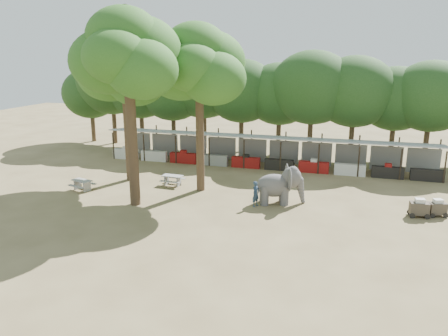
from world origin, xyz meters
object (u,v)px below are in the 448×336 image
(yard_tree_back, at_px, (198,65))
(elephant, at_px, (280,185))
(yard_tree_left, at_px, (124,69))
(cart_back, at_px, (437,208))
(yard_tree_center, at_px, (127,55))
(handler, at_px, (256,194))
(cart_front, at_px, (419,208))
(picnic_table_near, at_px, (82,184))
(picnic_table_far, at_px, (173,179))

(yard_tree_back, height_order, elephant, yard_tree_back)
(yard_tree_left, xyz_separation_m, yard_tree_back, (6.00, -1.00, 0.34))
(yard_tree_left, relative_size, cart_back, 8.84)
(yard_tree_left, xyz_separation_m, yard_tree_center, (3.00, -5.00, 1.01))
(handler, xyz_separation_m, cart_front, (9.59, 0.90, -0.26))
(yard_tree_left, relative_size, picnic_table_near, 6.12)
(handler, xyz_separation_m, cart_back, (10.63, 1.32, -0.29))
(yard_tree_back, bearing_deg, handler, -27.68)
(elephant, height_order, cart_back, elephant)
(yard_tree_back, distance_m, cart_front, 16.32)
(yard_tree_center, bearing_deg, cart_back, 9.13)
(yard_tree_center, xyz_separation_m, picnic_table_far, (0.80, 4.30, -8.72))
(elephant, relative_size, handler, 2.04)
(yard_tree_left, xyz_separation_m, picnic_table_far, (3.80, -0.70, -7.72))
(handler, distance_m, picnic_table_far, 7.29)
(yard_tree_center, height_order, handler, yard_tree_center)
(elephant, distance_m, cart_front, 8.27)
(picnic_table_far, xyz_separation_m, cart_back, (17.40, -1.37, 0.03))
(elephant, bearing_deg, yard_tree_left, 152.19)
(yard_tree_center, distance_m, cart_back, 20.37)
(yard_tree_left, height_order, cart_back, yard_tree_left)
(elephant, bearing_deg, cart_front, -17.02)
(picnic_table_near, height_order, picnic_table_far, picnic_table_far)
(cart_back, bearing_deg, yard_tree_back, 157.39)
(picnic_table_far, bearing_deg, elephant, -8.75)
(yard_tree_back, bearing_deg, cart_front, -6.02)
(picnic_table_far, height_order, cart_back, cart_back)
(yard_tree_left, distance_m, elephant, 14.02)
(yard_tree_center, height_order, yard_tree_back, yard_tree_center)
(yard_tree_center, xyz_separation_m, elephant, (8.92, 2.60, -7.98))
(handler, xyz_separation_m, picnic_table_far, (-6.77, 2.69, -0.32))
(elephant, bearing_deg, picnic_table_near, 168.50)
(yard_tree_left, distance_m, yard_tree_back, 6.09)
(elephant, height_order, picnic_table_near, elephant)
(handler, bearing_deg, picnic_table_near, 115.14)
(cart_front, xyz_separation_m, cart_back, (1.04, 0.42, -0.03))
(picnic_table_near, distance_m, cart_back, 23.06)
(yard_tree_back, distance_m, picnic_table_far, 8.36)
(yard_tree_center, xyz_separation_m, yard_tree_back, (3.00, 4.00, -0.67))
(yard_tree_left, relative_size, yard_tree_back, 0.97)
(yard_tree_center, bearing_deg, yard_tree_left, 120.96)
(handler, bearing_deg, cart_front, -60.36)
(yard_tree_back, distance_m, handler, 9.30)
(picnic_table_near, bearing_deg, elephant, 21.66)
(yard_tree_left, relative_size, handler, 6.81)
(yard_tree_left, relative_size, elephant, 3.33)
(handler, relative_size, cart_back, 1.30)
(yard_tree_left, bearing_deg, cart_back, -5.59)
(handler, height_order, picnic_table_far, handler)
(yard_tree_center, relative_size, yard_tree_back, 1.06)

